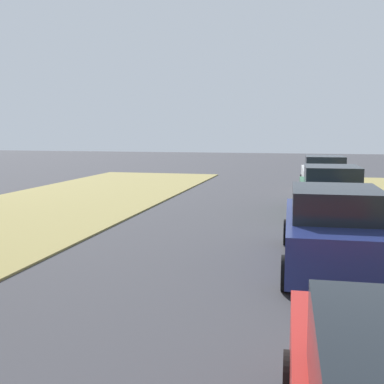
# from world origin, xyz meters

# --- Properties ---
(parked_sedan_navy) EXTENTS (2.08, 4.46, 1.57)m
(parked_sedan_navy) POSITION_xyz_m (2.14, 11.16, 0.72)
(parked_sedan_navy) COLOR navy
(parked_sedan_navy) RESTS_ON ground
(parked_sedan_green) EXTENTS (2.08, 4.46, 1.57)m
(parked_sedan_green) POSITION_xyz_m (2.33, 17.09, 0.72)
(parked_sedan_green) COLOR #28663D
(parked_sedan_green) RESTS_ON ground
(parked_sedan_white) EXTENTS (2.08, 4.46, 1.57)m
(parked_sedan_white) POSITION_xyz_m (2.31, 23.22, 0.72)
(parked_sedan_white) COLOR white
(parked_sedan_white) RESTS_ON ground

